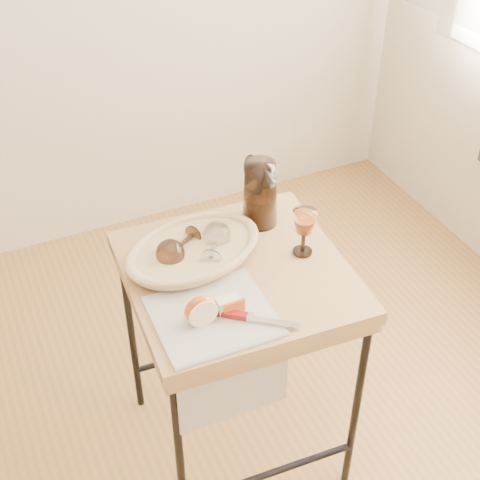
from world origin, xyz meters
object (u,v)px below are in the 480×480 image
goblet_lying_b (214,245)px  apple_half (200,309)px  wine_goblet (304,233)px  side_table (237,363)px  pitcher (260,193)px  table_knife (253,318)px  goblet_lying_a (180,245)px  bread_basket (194,253)px  tea_towel (213,315)px

goblet_lying_b → apple_half: bearing=-179.8°
wine_goblet → side_table: bearing=177.4°
pitcher → table_knife: pitcher is taller
goblet_lying_a → apple_half: goblet_lying_a is taller
goblet_lying_b → apple_half: goblet_lying_b is taller
bread_basket → wine_goblet: (0.30, -0.10, 0.05)m
bread_basket → table_knife: bearing=-94.3°
bread_basket → apple_half: bearing=-120.9°
bread_basket → pitcher: bearing=6.2°
wine_goblet → goblet_lying_a: bearing=160.6°
goblet_lying_b → pitcher: pitcher is taller
side_table → wine_goblet: size_ratio=5.33×
goblet_lying_b → goblet_lying_a: bearing=97.7°
goblet_lying_b → bread_basket: bearing=99.5°
apple_half → table_knife: apple_half is taller
tea_towel → wine_goblet: size_ratio=2.09×
goblet_lying_b → table_knife: 0.28m
apple_half → goblet_lying_a: bearing=77.7°
tea_towel → pitcher: size_ratio=1.22×
goblet_lying_a → apple_half: size_ratio=1.55×
pitcher → wine_goblet: (0.05, -0.19, -0.03)m
table_knife → goblet_lying_a: bearing=142.0°
pitcher → table_knife: 0.45m
wine_goblet → apple_half: 0.40m
bread_basket → apple_half: size_ratio=4.27×
goblet_lying_a → apple_half: 0.26m
side_table → wine_goblet: wine_goblet is taller
bread_basket → table_knife: 0.30m
tea_towel → table_knife: 0.11m
side_table → wine_goblet: (0.20, -0.01, 0.46)m
side_table → pitcher: pitcher is taller
tea_towel → wine_goblet: 0.37m
bread_basket → apple_half: (-0.08, -0.24, 0.02)m
tea_towel → apple_half: apple_half is taller
side_table → apple_half: (-0.17, -0.15, 0.44)m
table_knife → tea_towel: bearing=-178.1°
goblet_lying_b → apple_half: 0.26m
bread_basket → table_knife: bread_basket is taller
goblet_lying_b → wine_goblet: (0.24, -0.08, 0.02)m
goblet_lying_b → wine_goblet: wine_goblet is taller
bread_basket → pitcher: size_ratio=1.47×
side_table → tea_towel: (-0.14, -0.14, 0.39)m
goblet_lying_b → table_knife: (-0.01, -0.28, -0.04)m
goblet_lying_a → apple_half: bearing=48.9°
table_knife → apple_half: bearing=-166.6°
pitcher → side_table: bearing=-135.3°
wine_goblet → table_knife: wine_goblet is taller
bread_basket → goblet_lying_a: 0.05m
goblet_lying_a → apple_half: (-0.04, -0.26, -0.01)m
side_table → pitcher: bearing=48.7°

